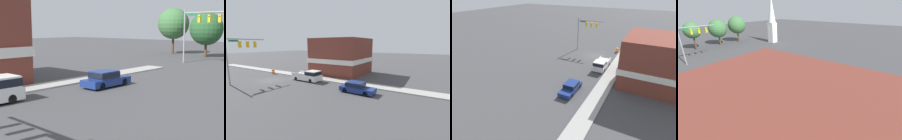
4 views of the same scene
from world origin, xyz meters
TOP-DOWN VIEW (x-y plane):
  - ground_plane at (0.00, 0.00)m, footprint 200.00×200.00m
  - sidewalk_curb at (-5.70, 0.00)m, footprint 2.40×60.00m
  - near_signal_assembly at (3.44, -2.66)m, footprint 6.33×0.49m
  - car_lead at (-1.66, 15.96)m, footprint 1.87×4.64m
  - pickup_truck_parked at (-3.26, 6.04)m, footprint 2.08×5.46m
  - construction_barrel at (-3.90, -4.96)m, footprint 0.63×0.63m
  - corner_brick_building at (-12.55, 7.22)m, footprint 10.59×10.71m

SIDE VIEW (x-z plane):
  - ground_plane at x=0.00m, z-range 0.00..0.00m
  - sidewalk_curb at x=-5.70m, z-range 0.00..0.14m
  - construction_barrel at x=-3.90m, z-range 0.01..1.00m
  - car_lead at x=-1.66m, z-range 0.03..1.47m
  - pickup_truck_parked at x=-3.26m, z-range -0.01..1.84m
  - corner_brick_building at x=-12.55m, z-range -0.08..7.54m
  - near_signal_assembly at x=3.44m, z-range 1.78..9.49m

